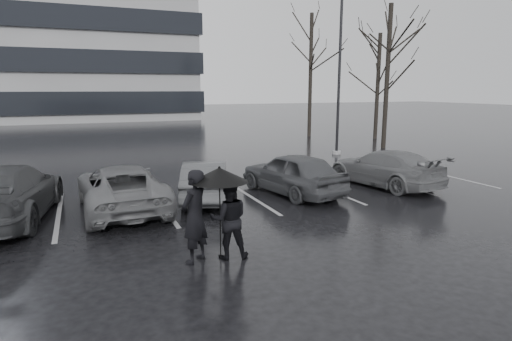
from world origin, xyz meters
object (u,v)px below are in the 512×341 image
at_px(tree_east, 387,78).
at_px(car_west_b, 121,188).
at_px(pedestrian_right, 229,219).
at_px(pedestrian_left, 194,216).
at_px(tree_north, 310,76).
at_px(lamp_post, 339,82).
at_px(car_main, 292,173).
at_px(tree_ne, 378,87).
at_px(car_east, 384,168).
at_px(car_west_a, 205,180).
at_px(car_west_c, 5,193).

bearing_deg(tree_east, car_west_b, -153.12).
xyz_separation_m(pedestrian_right, tree_east, (13.64, 12.20, 3.19)).
distance_m(pedestrian_left, tree_north, 23.57).
bearing_deg(lamp_post, pedestrian_right, -131.24).
height_order(car_main, tree_ne, tree_ne).
height_order(car_east, pedestrian_right, pedestrian_right).
xyz_separation_m(tree_east, tree_ne, (2.50, 4.00, -0.50)).
bearing_deg(car_west_a, car_east, -166.80).
relative_size(tree_east, tree_ne, 1.14).
xyz_separation_m(car_main, tree_ne, (12.50, 11.89, 2.81)).
bearing_deg(lamp_post, tree_north, 70.26).
relative_size(car_main, pedestrian_right, 2.48).
relative_size(pedestrian_left, lamp_post, 0.23).
bearing_deg(car_west_c, car_west_a, -170.05).
bearing_deg(car_west_c, lamp_post, -147.27).
xyz_separation_m(pedestrian_left, tree_east, (14.34, 12.15, 3.07)).
bearing_deg(car_east, car_west_a, -15.36).
bearing_deg(car_west_b, car_main, 176.26).
relative_size(car_east, lamp_post, 0.54).
bearing_deg(car_west_c, pedestrian_left, 138.84).
distance_m(car_west_a, tree_ne, 19.36).
bearing_deg(tree_north, tree_east, -81.87).
xyz_separation_m(pedestrian_left, pedestrian_right, (0.69, -0.05, -0.12)).
bearing_deg(pedestrian_right, tree_east, -123.90).
bearing_deg(car_east, pedestrian_left, 17.18).
relative_size(car_west_a, tree_north, 0.43).
relative_size(car_west_b, tree_ne, 0.67).
bearing_deg(car_west_a, pedestrian_left, 90.19).
distance_m(pedestrian_right, tree_north, 23.25).
bearing_deg(car_west_b, pedestrian_right, 108.38).
distance_m(car_main, car_west_c, 8.22).
height_order(car_west_a, tree_ne, tree_ne).
distance_m(car_west_a, car_west_c, 5.40).
bearing_deg(car_west_a, car_west_c, 20.09).
relative_size(car_west_c, car_east, 1.17).
distance_m(car_main, lamp_post, 9.61).
relative_size(car_west_b, car_west_c, 0.91).
bearing_deg(car_west_b, car_west_c, -4.69).
bearing_deg(car_west_c, tree_ne, -142.53).
xyz_separation_m(car_west_b, pedestrian_left, (0.99, -4.38, 0.29)).
height_order(lamp_post, tree_north, tree_north).
height_order(tree_east, tree_north, tree_north).
height_order(car_west_c, tree_ne, tree_ne).
bearing_deg(tree_east, pedestrian_right, -138.19).
height_order(car_west_a, car_west_c, car_west_c).
height_order(car_west_b, car_east, car_west_b).
relative_size(pedestrian_right, lamp_post, 0.20).
relative_size(car_west_c, tree_ne, 0.73).
relative_size(car_east, tree_ne, 0.63).
relative_size(car_main, pedestrian_left, 2.16).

